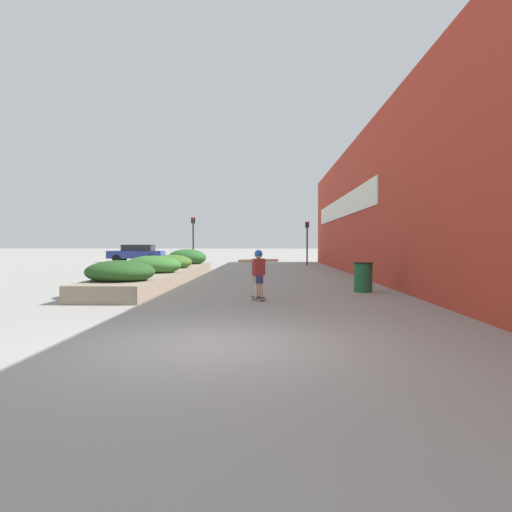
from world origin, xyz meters
TOP-DOWN VIEW (x-y plane):
  - ground_plane at (0.00, 0.00)m, footprint 300.00×300.00m
  - building_wall_right at (5.72, 14.37)m, footprint 0.67×39.31m
  - planter_box at (-3.60, 12.46)m, footprint 2.21×15.48m
  - skateboard at (0.65, 5.82)m, footprint 0.48×0.66m
  - skateboarder at (0.65, 5.82)m, footprint 1.16×0.66m
  - trash_bin at (4.16, 8.19)m, footprint 0.64×0.64m
  - car_leftmost at (11.76, 31.68)m, footprint 4.05×2.06m
  - car_center_left at (-10.70, 32.68)m, footprint 4.77×2.01m
  - traffic_light_left at (-4.79, 27.27)m, footprint 0.28×0.30m
  - traffic_light_right at (3.89, 27.39)m, footprint 0.28×0.30m

SIDE VIEW (x-z plane):
  - ground_plane at x=0.00m, z-range 0.00..0.00m
  - skateboard at x=0.65m, z-range 0.02..0.12m
  - planter_box at x=-3.60m, z-range -0.18..1.16m
  - trash_bin at x=4.16m, z-range 0.00..1.01m
  - car_leftmost at x=11.76m, z-range 0.05..1.53m
  - car_center_left at x=-10.70m, z-range 0.05..1.61m
  - skateboarder at x=0.65m, z-range 0.24..1.61m
  - traffic_light_right at x=3.89m, z-range 0.61..3.94m
  - traffic_light_left at x=-4.79m, z-range 0.65..4.30m
  - building_wall_right at x=5.72m, z-range 0.00..7.07m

